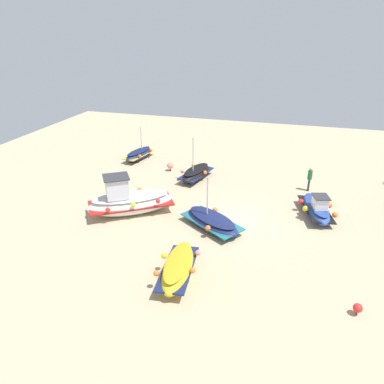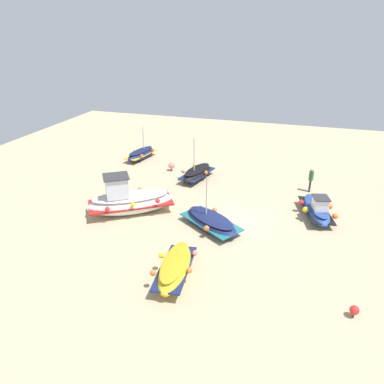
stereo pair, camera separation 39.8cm
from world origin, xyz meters
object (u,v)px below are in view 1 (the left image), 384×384
fishing_boat_2 (212,221)px  mooring_buoy_0 (358,308)px  fishing_boat_1 (196,173)px  mooring_buoy_1 (170,166)px  fishing_boat_4 (139,154)px  fishing_boat_0 (129,201)px  person_walking (310,178)px  fishing_boat_5 (316,208)px  fishing_boat_3 (178,268)px

fishing_boat_2 → mooring_buoy_0: (5.19, 7.26, -0.07)m
fishing_boat_1 → mooring_buoy_1: (-1.11, -2.48, -0.04)m
fishing_boat_2 → fishing_boat_4: bearing=166.4°
fishing_boat_2 → mooring_buoy_1: (-7.97, -5.32, 0.03)m
fishing_boat_0 → person_walking: 12.63m
fishing_boat_1 → fishing_boat_4: 6.75m
fishing_boat_1 → person_walking: fishing_boat_1 is taller
fishing_boat_1 → fishing_boat_5: size_ratio=0.94×
fishing_boat_4 → mooring_buoy_1: size_ratio=5.25×
fishing_boat_4 → fishing_boat_1: bearing=74.9°
fishing_boat_0 → fishing_boat_2: 5.37m
fishing_boat_4 → mooring_buoy_0: bearing=58.4°
person_walking → mooring_buoy_1: (-0.95, -10.72, -0.56)m
fishing_boat_0 → mooring_buoy_1: 7.60m
fishing_boat_0 → person_walking: size_ratio=3.17×
fishing_boat_1 → fishing_boat_5: fishing_boat_1 is taller
fishing_boat_3 → fishing_boat_5: size_ratio=0.95×
person_walking → fishing_boat_5: bearing=-83.6°
fishing_boat_3 → person_walking: size_ratio=2.23×
fishing_boat_4 → fishing_boat_5: bearing=77.1°
fishing_boat_3 → mooring_buoy_1: fishing_boat_3 is taller
fishing_boat_0 → fishing_boat_1: fishing_boat_1 is taller
fishing_boat_0 → person_walking: bearing=178.2°
fishing_boat_2 → fishing_boat_4: 13.27m
fishing_boat_5 → mooring_buoy_0: fishing_boat_5 is taller
fishing_boat_2 → fishing_boat_3: fishing_boat_2 is taller
fishing_boat_1 → person_walking: (-0.16, 8.24, 0.52)m
fishing_boat_1 → fishing_boat_3: fishing_boat_1 is taller
mooring_buoy_0 → fishing_boat_1: bearing=-140.0°
mooring_buoy_0 → fishing_boat_4: bearing=-133.0°
fishing_boat_1 → fishing_boat_4: bearing=76.8°
fishing_boat_4 → fishing_boat_5: 16.13m
fishing_boat_1 → person_walking: 8.25m
fishing_boat_0 → mooring_buoy_1: size_ratio=7.89×
fishing_boat_5 → person_walking: 3.84m
fishing_boat_2 → fishing_boat_5: (-3.24, 5.82, 0.10)m
fishing_boat_1 → fishing_boat_3: size_ratio=0.98×
fishing_boat_3 → person_walking: person_walking is taller
fishing_boat_0 → person_walking: fishing_boat_0 is taller
fishing_boat_4 → person_walking: fishing_boat_4 is taller
fishing_boat_4 → person_walking: 14.57m
fishing_boat_5 → person_walking: (-3.78, -0.43, 0.49)m
fishing_boat_0 → fishing_boat_2: fishing_boat_2 is taller
fishing_boat_0 → fishing_boat_1: size_ratio=1.45×
fishing_boat_2 → fishing_boat_4: (-9.87, -8.88, 0.04)m
fishing_boat_3 → mooring_buoy_0: fishing_boat_3 is taller
fishing_boat_2 → fishing_boat_3: size_ratio=1.08×
fishing_boat_1 → mooring_buoy_1: bearing=79.2°
fishing_boat_2 → fishing_boat_5: 6.67m
fishing_boat_3 → mooring_buoy_1: bearing=15.6°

